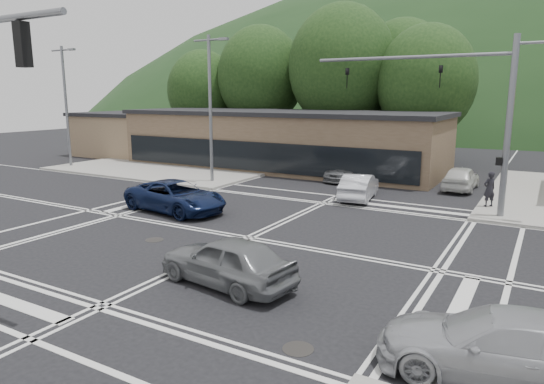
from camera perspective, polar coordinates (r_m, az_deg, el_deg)
The scene contains 20 objects.
ground at distance 18.97m, azimuth -2.84°, elevation -5.45°, with size 120.00×120.00×0.00m, color black.
sidewalk_nw at distance 39.53m, azimuth -9.36°, elevation 3.36°, with size 16.00×16.00×0.15m, color gray.
commercial_row at distance 37.03m, azimuth 1.00°, elevation 5.98°, with size 24.00×8.00×4.00m, color brown.
commercial_nw at distance 46.91m, azimuth -16.46°, elevation 6.42°, with size 8.00×7.00×3.60m, color #846B4F.
hill_north at distance 105.84m, azimuth 24.84°, elevation 7.38°, with size 252.00×126.00×140.00m, color #1C3719.
tree_n_a at distance 45.96m, azimuth -1.34°, elevation 13.44°, with size 8.00×8.00×11.75m.
tree_n_b at distance 42.39m, azimuth 8.23°, elevation 14.39°, with size 9.00×9.00×12.98m.
tree_n_c at distance 40.24m, azimuth 17.68°, elevation 12.29°, with size 7.60×7.60×10.87m.
tree_n_d at distance 48.53m, azimuth -8.16°, elevation 11.69°, with size 6.80×6.80×9.76m.
tree_n_e at distance 44.87m, azimuth 15.05°, elevation 13.12°, with size 8.40×8.40×11.98m.
streetlight_nw at distance 30.39m, azimuth -7.19°, elevation 10.47°, with size 2.50×0.25×9.00m.
streetlight_w at distance 40.00m, azimuth -23.04°, elevation 9.87°, with size 2.50×0.25×9.00m.
signal_mast_ne at distance 23.62m, azimuth 23.21°, elevation 9.47°, with size 11.65×0.30×8.00m.
car_blue_west at distance 23.50m, azimuth -11.28°, elevation -0.51°, with size 2.44×5.29×1.47m, color #0D1739.
car_grey_center at distance 14.32m, azimuth -5.32°, elevation -8.04°, with size 1.75×4.35×1.48m, color slate.
car_silver_east at distance 10.86m, azimuth 25.43°, elevation -16.01°, with size 1.94×4.77×1.39m, color #A2A4A9.
car_queue_a at distance 26.18m, azimuth 10.20°, elevation 0.64°, with size 1.46×4.19×1.38m, color silver.
car_queue_b at distance 30.37m, azimuth 21.34°, elevation 1.54°, with size 1.68×4.17×1.42m, color silver.
car_northbound at distance 31.95m, azimuth 9.30°, elevation 2.59°, with size 1.92×4.72×1.37m, color slate.
pedestrian at distance 25.67m, azimuth 24.21°, elevation 0.33°, with size 0.63×0.41×1.72m, color black.
Camera 1 is at (9.88, -15.24, 5.49)m, focal length 32.00 mm.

